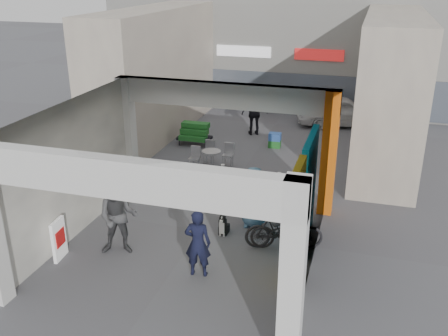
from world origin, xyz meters
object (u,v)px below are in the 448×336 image
(produce_stand, at_px, (194,136))
(man_crates, at_px, (255,113))
(man_with_dog, at_px, (198,243))
(man_back_turned, at_px, (118,217))
(man_elderly, at_px, (253,197))
(cafe_set, at_px, (211,159))
(border_collie, at_px, (223,226))
(white_van, at_px, (342,111))
(bicycle_front, at_px, (287,231))
(bicycle_rear, at_px, (278,230))

(produce_stand, xyz_separation_m, man_crates, (1.94, 1.92, 0.58))
(man_with_dog, xyz_separation_m, man_back_turned, (-2.11, 0.35, 0.17))
(man_with_dog, bearing_deg, man_elderly, -112.28)
(cafe_set, height_order, man_elderly, man_elderly)
(man_with_dog, relative_size, man_crates, 0.87)
(man_back_turned, bearing_deg, cafe_set, 68.86)
(man_with_dog, distance_m, man_crates, 10.34)
(produce_stand, bearing_deg, man_elderly, -33.39)
(cafe_set, height_order, man_with_dog, man_with_dog)
(border_collie, relative_size, white_van, 0.16)
(bicycle_front, distance_m, white_van, 10.92)
(white_van, bearing_deg, border_collie, 153.33)
(bicycle_front, bearing_deg, man_elderly, 34.23)
(man_with_dog, height_order, bicycle_front, man_with_dog)
(man_with_dog, bearing_deg, bicycle_front, -143.16)
(bicycle_front, bearing_deg, cafe_set, 21.01)
(cafe_set, xyz_separation_m, border_collie, (1.79, -4.42, -0.05))
(bicycle_rear, distance_m, white_van, 10.98)
(cafe_set, xyz_separation_m, man_crates, (0.61, 3.95, 0.63))
(man_back_turned, xyz_separation_m, man_crates, (0.95, 9.92, -0.05))
(man_with_dog, distance_m, man_back_turned, 2.15)
(man_crates, relative_size, white_van, 0.48)
(cafe_set, height_order, man_crates, man_crates)
(produce_stand, relative_size, man_with_dog, 0.80)
(man_elderly, xyz_separation_m, white_van, (1.53, 10.03, -0.18))
(man_back_turned, relative_size, man_elderly, 1.16)
(border_collie, xyz_separation_m, bicycle_front, (1.67, -0.20, 0.22))
(cafe_set, distance_m, produce_stand, 2.43)
(border_collie, bearing_deg, white_van, 80.49)
(man_with_dog, height_order, man_elderly, man_elderly)
(cafe_set, bearing_deg, produce_stand, 123.18)
(white_van, bearing_deg, produce_stand, 113.64)
(white_van, bearing_deg, bicycle_rear, 161.18)
(border_collie, distance_m, bicycle_front, 1.70)
(cafe_set, bearing_deg, bicycle_rear, -55.06)
(man_elderly, bearing_deg, bicycle_rear, -47.97)
(border_collie, distance_m, man_back_turned, 2.73)
(man_back_turned, bearing_deg, border_collie, 18.17)
(man_elderly, bearing_deg, white_van, 80.85)
(cafe_set, relative_size, bicycle_rear, 0.82)
(man_elderly, bearing_deg, man_with_dog, -104.35)
(man_crates, bearing_deg, bicycle_front, 84.92)
(cafe_set, relative_size, man_back_turned, 0.70)
(produce_stand, distance_m, bicycle_rear, 8.13)
(border_collie, relative_size, man_crates, 0.33)
(produce_stand, height_order, bicycle_rear, bicycle_rear)
(man_elderly, bearing_deg, man_crates, 102.69)
(border_collie, relative_size, bicycle_front, 0.34)
(cafe_set, distance_m, bicycle_rear, 5.70)
(produce_stand, bearing_deg, bicycle_front, -30.57)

